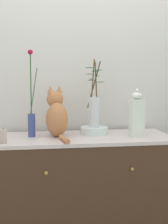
% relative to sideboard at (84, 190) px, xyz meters
% --- Properties ---
extents(wall_back, '(4.40, 0.08, 2.60)m').
position_rel_sideboard_xyz_m(wall_back, '(0.00, 0.34, 0.89)').
color(wall_back, silver).
rests_on(wall_back, ground_plane).
extents(sideboard, '(1.30, 0.55, 0.82)m').
position_rel_sideboard_xyz_m(sideboard, '(0.00, 0.00, 0.00)').
color(sideboard, '#422A1B').
rests_on(sideboard, ground_plane).
extents(cat_sitting, '(0.19, 0.41, 0.37)m').
position_rel_sideboard_xyz_m(cat_sitting, '(-0.20, 0.03, 0.56)').
color(cat_sitting, '#B77648').
rests_on(cat_sitting, sideboard).
extents(vase_slim_green, '(0.08, 0.05, 0.63)m').
position_rel_sideboard_xyz_m(vase_slim_green, '(-0.38, 0.04, 0.56)').
color(vase_slim_green, '#37488B').
rests_on(vase_slim_green, sideboard).
extents(bowl_porcelain, '(0.21, 0.21, 0.06)m').
position_rel_sideboard_xyz_m(bowl_porcelain, '(0.09, 0.08, 0.44)').
color(bowl_porcelain, white).
rests_on(bowl_porcelain, sideboard).
extents(vase_glass_clear, '(0.15, 0.19, 0.52)m').
position_rel_sideboard_xyz_m(vase_glass_clear, '(0.09, 0.08, 0.61)').
color(vase_glass_clear, silver).
rests_on(vase_glass_clear, bowl_porcelain).
extents(jar_lidded_porcelain, '(0.09, 0.09, 0.35)m').
position_rel_sideboard_xyz_m(jar_lidded_porcelain, '(0.38, -0.06, 0.57)').
color(jar_lidded_porcelain, white).
rests_on(jar_lidded_porcelain, sideboard).
extents(candle_pillar, '(0.05, 0.05, 0.10)m').
position_rel_sideboard_xyz_m(candle_pillar, '(-0.56, -0.17, 0.46)').
color(candle_pillar, '#C2B0A7').
rests_on(candle_pillar, sideboard).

